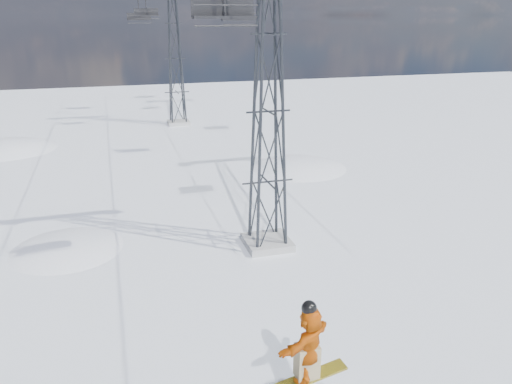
{
  "coord_description": "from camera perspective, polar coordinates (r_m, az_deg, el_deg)",
  "views": [
    {
      "loc": [
        -4.88,
        -9.52,
        8.87
      ],
      "look_at": [
        -0.94,
        3.75,
        3.95
      ],
      "focal_mm": 35.0,
      "sensor_mm": 36.0,
      "label": 1
    }
  ],
  "objects": [
    {
      "name": "lift_chair_far",
      "position": [
        41.25,
        -12.42,
        19.37
      ],
      "size": [
        1.83,
        0.53,
        2.27
      ],
      "color": "black",
      "rests_on": "ground"
    },
    {
      "name": "ground",
      "position": [
        13.89,
        8.69,
        -20.36
      ],
      "size": [
        120.0,
        120.0,
        0.0
      ],
      "primitive_type": "plane",
      "color": "white",
      "rests_on": "ground"
    },
    {
      "name": "lift_chair_near",
      "position": [
        15.39,
        -3.7,
        20.04
      ],
      "size": [
        1.86,
        0.53,
        2.3
      ],
      "color": "black",
      "rests_on": "ground"
    },
    {
      "name": "lift_chair_extra",
      "position": [
        49.12,
        -13.21,
        18.88
      ],
      "size": [
        2.17,
        0.62,
        2.69
      ],
      "color": "black",
      "rests_on": "ground"
    },
    {
      "name": "lift_tower_near",
      "position": [
        18.73,
        1.41,
        9.1
      ],
      "size": [
        5.2,
        1.8,
        11.43
      ],
      "color": "#999999",
      "rests_on": "ground"
    },
    {
      "name": "snow_terrain",
      "position": [
        35.87,
        -14.28,
        -12.08
      ],
      "size": [
        39.0,
        37.0,
        22.0
      ],
      "color": "white",
      "rests_on": "ground"
    },
    {
      "name": "lift_tower_far",
      "position": [
        43.03,
        -9.22,
        14.79
      ],
      "size": [
        5.2,
        1.8,
        11.43
      ],
      "color": "#999999",
      "rests_on": "ground"
    },
    {
      "name": "lift_chair_mid",
      "position": [
        31.21,
        -2.04,
        19.47
      ],
      "size": [
        2.04,
        0.59,
        2.53
      ],
      "color": "black",
      "rests_on": "ground"
    }
  ]
}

